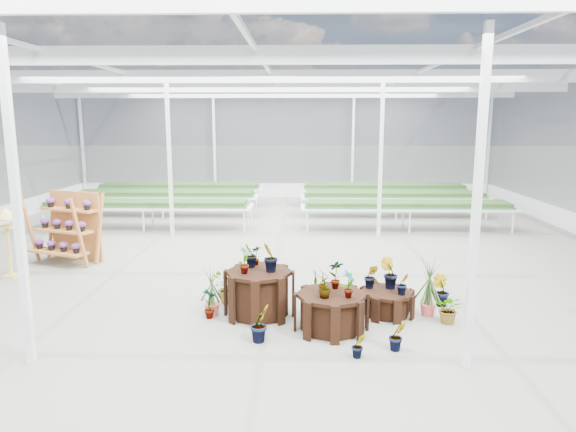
{
  "coord_description": "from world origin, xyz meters",
  "views": [
    {
      "loc": [
        0.72,
        -10.56,
        3.31
      ],
      "look_at": [
        0.47,
        0.25,
        1.3
      ],
      "focal_mm": 32.0,
      "sensor_mm": 36.0,
      "label": 1
    }
  ],
  "objects_px": {
    "plinth_low": "(386,303)",
    "bird_table": "(8,243)",
    "plinth_mid": "(331,312)",
    "shelf_rack": "(65,228)",
    "plinth_tall": "(259,293)"
  },
  "relations": [
    {
      "from": "plinth_low",
      "to": "bird_table",
      "type": "relative_size",
      "value": 0.61
    },
    {
      "from": "plinth_tall",
      "to": "plinth_mid",
      "type": "relative_size",
      "value": 1.01
    },
    {
      "from": "shelf_rack",
      "to": "plinth_tall",
      "type": "bearing_deg",
      "value": -13.37
    },
    {
      "from": "bird_table",
      "to": "plinth_low",
      "type": "bearing_deg",
      "value": -25.01
    },
    {
      "from": "plinth_tall",
      "to": "plinth_mid",
      "type": "height_order",
      "value": "plinth_tall"
    },
    {
      "from": "bird_table",
      "to": "plinth_tall",
      "type": "bearing_deg",
      "value": -31.22
    },
    {
      "from": "bird_table",
      "to": "plinth_mid",
      "type": "bearing_deg",
      "value": -32.38
    },
    {
      "from": "plinth_low",
      "to": "shelf_rack",
      "type": "distance_m",
      "value": 7.71
    },
    {
      "from": "plinth_tall",
      "to": "bird_table",
      "type": "relative_size",
      "value": 0.76
    },
    {
      "from": "plinth_tall",
      "to": "plinth_low",
      "type": "xyz_separation_m",
      "value": [
        2.2,
        0.1,
        -0.19
      ]
    },
    {
      "from": "shelf_rack",
      "to": "bird_table",
      "type": "bearing_deg",
      "value": -99.14
    },
    {
      "from": "plinth_low",
      "to": "bird_table",
      "type": "xyz_separation_m",
      "value": [
        -7.7,
        1.94,
        0.56
      ]
    },
    {
      "from": "plinth_tall",
      "to": "shelf_rack",
      "type": "relative_size",
      "value": 0.7
    },
    {
      "from": "plinth_low",
      "to": "shelf_rack",
      "type": "bearing_deg",
      "value": 155.96
    },
    {
      "from": "plinth_mid",
      "to": "bird_table",
      "type": "distance_m",
      "value": 7.21
    }
  ]
}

